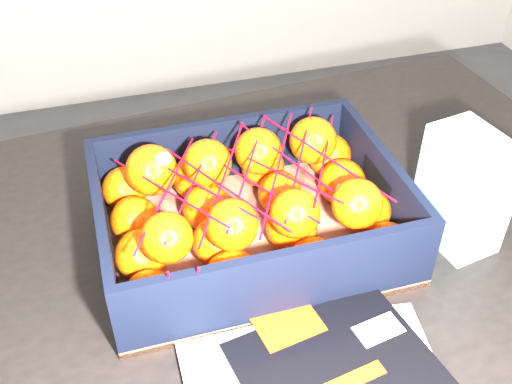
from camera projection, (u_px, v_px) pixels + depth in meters
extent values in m
cube|color=black|center=(251.00, 259.00, 0.85)|extent=(1.26, 0.90, 0.04)
cylinder|color=black|center=(431.00, 223.00, 1.46)|extent=(0.06, 0.06, 0.71)
cube|color=red|center=(288.00, 324.00, 0.71)|extent=(0.08, 0.07, 0.00)
cube|color=white|center=(379.00, 329.00, 0.70)|extent=(0.06, 0.04, 0.00)
cube|color=red|center=(343.00, 384.00, 0.65)|extent=(0.10, 0.03, 0.00)
cube|color=brown|center=(250.00, 237.00, 0.84)|extent=(0.39, 0.30, 0.01)
cube|color=black|center=(224.00, 151.00, 0.92)|extent=(0.39, 0.01, 0.11)
cube|color=black|center=(283.00, 286.00, 0.71)|extent=(0.39, 0.01, 0.11)
cube|color=black|center=(105.00, 238.00, 0.77)|extent=(0.01, 0.27, 0.11)
cube|color=black|center=(380.00, 185.00, 0.85)|extent=(0.01, 0.27, 0.11)
sphere|color=#FF4D05|center=(151.00, 297.00, 0.71)|extent=(0.07, 0.07, 0.07)
sphere|color=#FF4D05|center=(141.00, 255.00, 0.76)|extent=(0.07, 0.07, 0.07)
sphere|color=#FF4D05|center=(135.00, 220.00, 0.81)|extent=(0.07, 0.07, 0.07)
sphere|color=#FF4D05|center=(125.00, 189.00, 0.86)|extent=(0.06, 0.06, 0.06)
sphere|color=#FF4D05|center=(233.00, 278.00, 0.73)|extent=(0.07, 0.07, 0.07)
sphere|color=#FF4D05|center=(218.00, 242.00, 0.78)|extent=(0.07, 0.07, 0.07)
sphere|color=#FF4D05|center=(206.00, 207.00, 0.83)|extent=(0.07, 0.07, 0.07)
sphere|color=#FF4D05|center=(196.00, 178.00, 0.88)|extent=(0.07, 0.07, 0.07)
sphere|color=#FF4D05|center=(314.00, 263.00, 0.75)|extent=(0.06, 0.06, 0.06)
sphere|color=#FF4D05|center=(292.00, 227.00, 0.80)|extent=(0.07, 0.07, 0.07)
sphere|color=#FF4D05|center=(280.00, 193.00, 0.86)|extent=(0.06, 0.06, 0.06)
sphere|color=#FF4D05|center=(263.00, 166.00, 0.91)|extent=(0.06, 0.06, 0.06)
sphere|color=#FF4D05|center=(387.00, 246.00, 0.77)|extent=(0.06, 0.06, 0.06)
sphere|color=#FF4D05|center=(366.00, 211.00, 0.83)|extent=(0.07, 0.07, 0.07)
sphere|color=#FF4D05|center=(342.00, 182.00, 0.88)|extent=(0.07, 0.07, 0.07)
sphere|color=#FF4D05|center=(329.00, 155.00, 0.93)|extent=(0.07, 0.07, 0.07)
sphere|color=#FF4D05|center=(167.00, 238.00, 0.71)|extent=(0.06, 0.06, 0.06)
sphere|color=#FF4D05|center=(151.00, 170.00, 0.81)|extent=(0.07, 0.07, 0.07)
sphere|color=#FF4D05|center=(232.00, 225.00, 0.73)|extent=(0.06, 0.06, 0.06)
sphere|color=#FF4D05|center=(208.00, 163.00, 0.83)|extent=(0.07, 0.07, 0.07)
sphere|color=#FF4D05|center=(295.00, 214.00, 0.74)|extent=(0.06, 0.06, 0.06)
sphere|color=#FF4D05|center=(258.00, 151.00, 0.85)|extent=(0.07, 0.07, 0.07)
sphere|color=#FF4D05|center=(357.00, 204.00, 0.76)|extent=(0.06, 0.06, 0.06)
sphere|color=#FF4D05|center=(313.00, 140.00, 0.87)|extent=(0.07, 0.07, 0.07)
cylinder|color=#B8061B|center=(167.00, 191.00, 0.75)|extent=(0.11, 0.20, 0.03)
cylinder|color=#B8061B|center=(195.00, 183.00, 0.76)|extent=(0.11, 0.20, 0.03)
cylinder|color=#B8061B|center=(224.00, 187.00, 0.76)|extent=(0.11, 0.20, 0.00)
cylinder|color=#B8061B|center=(251.00, 181.00, 0.77)|extent=(0.11, 0.20, 0.01)
cylinder|color=#B8061B|center=(274.00, 171.00, 0.79)|extent=(0.11, 0.20, 0.03)
cylinder|color=#B8061B|center=(300.00, 167.00, 0.80)|extent=(0.11, 0.20, 0.03)
cylinder|color=#B8061B|center=(325.00, 156.00, 0.80)|extent=(0.11, 0.20, 0.02)
cylinder|color=#B8061B|center=(167.00, 190.00, 0.75)|extent=(0.11, 0.20, 0.00)
cylinder|color=#B8061B|center=(193.00, 182.00, 0.77)|extent=(0.11, 0.20, 0.00)
cylinder|color=#B8061B|center=(223.00, 179.00, 0.76)|extent=(0.11, 0.20, 0.02)
cylinder|color=#B8061B|center=(248.00, 169.00, 0.78)|extent=(0.11, 0.20, 0.02)
cylinder|color=#B8061B|center=(277.00, 170.00, 0.78)|extent=(0.11, 0.20, 0.03)
cylinder|color=#B8061B|center=(300.00, 160.00, 0.79)|extent=(0.11, 0.20, 0.02)
cylinder|color=#B8061B|center=(325.00, 157.00, 0.80)|extent=(0.11, 0.20, 0.02)
cylinder|color=#B8061B|center=(169.00, 289.00, 0.67)|extent=(0.00, 0.03, 0.09)
cylinder|color=#B8061B|center=(196.00, 283.00, 0.68)|extent=(0.01, 0.04, 0.08)
cube|color=white|center=(464.00, 190.00, 0.80)|extent=(0.09, 0.12, 0.16)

